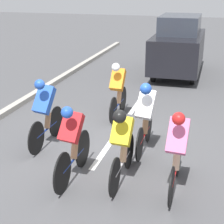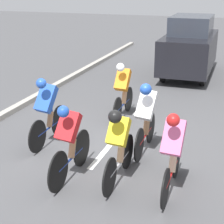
{
  "view_description": "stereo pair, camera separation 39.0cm",
  "coord_description": "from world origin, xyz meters",
  "px_view_note": "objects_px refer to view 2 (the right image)",
  "views": [
    {
      "loc": [
        -2.09,
        6.91,
        3.42
      ],
      "look_at": [
        -0.21,
        0.26,
        0.95
      ],
      "focal_mm": 60.0,
      "sensor_mm": 36.0,
      "label": 1
    },
    {
      "loc": [
        -2.47,
        6.79,
        3.42
      ],
      "look_at": [
        -0.21,
        0.26,
        0.95
      ],
      "focal_mm": 60.0,
      "sensor_mm": 36.0,
      "label": 2
    }
  ],
  "objects_px": {
    "cyclist_red": "(69,140)",
    "cyclist_yellow": "(119,143)",
    "cyclist_white": "(146,116)",
    "cyclist_orange": "(123,89)",
    "support_car": "(190,47)",
    "cyclist_blue": "(47,110)",
    "cyclist_pink": "(173,150)"
  },
  "relations": [
    {
      "from": "cyclist_white",
      "to": "cyclist_red",
      "type": "relative_size",
      "value": 0.96
    },
    {
      "from": "cyclist_pink",
      "to": "cyclist_blue",
      "type": "xyz_separation_m",
      "value": [
        2.88,
        -1.09,
        0.01
      ]
    },
    {
      "from": "cyclist_red",
      "to": "cyclist_yellow",
      "type": "bearing_deg",
      "value": -169.75
    },
    {
      "from": "cyclist_white",
      "to": "cyclist_orange",
      "type": "relative_size",
      "value": 1.0
    },
    {
      "from": "cyclist_red",
      "to": "cyclist_yellow",
      "type": "xyz_separation_m",
      "value": [
        -0.86,
        -0.16,
        0.0
      ]
    },
    {
      "from": "support_car",
      "to": "cyclist_red",
      "type": "bearing_deg",
      "value": 83.96
    },
    {
      "from": "cyclist_white",
      "to": "cyclist_yellow",
      "type": "xyz_separation_m",
      "value": [
        0.14,
        1.34,
        -0.06
      ]
    },
    {
      "from": "cyclist_yellow",
      "to": "cyclist_red",
      "type": "bearing_deg",
      "value": 10.25
    },
    {
      "from": "cyclist_blue",
      "to": "support_car",
      "type": "xyz_separation_m",
      "value": [
        -1.98,
        -7.18,
        0.28
      ]
    },
    {
      "from": "cyclist_white",
      "to": "support_car",
      "type": "distance_m",
      "value": 6.9
    },
    {
      "from": "cyclist_yellow",
      "to": "support_car",
      "type": "bearing_deg",
      "value": -90.21
    },
    {
      "from": "cyclist_white",
      "to": "cyclist_red",
      "type": "xyz_separation_m",
      "value": [
        1.0,
        1.5,
        -0.06
      ]
    },
    {
      "from": "cyclist_blue",
      "to": "cyclist_yellow",
      "type": "relative_size",
      "value": 0.99
    },
    {
      "from": "cyclist_orange",
      "to": "cyclist_yellow",
      "type": "bearing_deg",
      "value": 106.21
    },
    {
      "from": "cyclist_white",
      "to": "cyclist_blue",
      "type": "distance_m",
      "value": 2.11
    },
    {
      "from": "cyclist_orange",
      "to": "support_car",
      "type": "bearing_deg",
      "value": -100.58
    },
    {
      "from": "cyclist_pink",
      "to": "cyclist_orange",
      "type": "distance_m",
      "value": 3.69
    },
    {
      "from": "cyclist_white",
      "to": "cyclist_orange",
      "type": "height_order",
      "value": "cyclist_white"
    },
    {
      "from": "cyclist_pink",
      "to": "cyclist_blue",
      "type": "distance_m",
      "value": 3.08
    },
    {
      "from": "cyclist_orange",
      "to": "cyclist_red",
      "type": "xyz_separation_m",
      "value": [
        -0.06,
        3.31,
        -0.02
      ]
    },
    {
      "from": "cyclist_pink",
      "to": "cyclist_red",
      "type": "bearing_deg",
      "value": 3.88
    },
    {
      "from": "cyclist_red",
      "to": "support_car",
      "type": "bearing_deg",
      "value": -96.04
    },
    {
      "from": "cyclist_white",
      "to": "support_car",
      "type": "bearing_deg",
      "value": -89.07
    },
    {
      "from": "cyclist_red",
      "to": "cyclist_blue",
      "type": "bearing_deg",
      "value": -48.16
    },
    {
      "from": "cyclist_orange",
      "to": "cyclist_blue",
      "type": "height_order",
      "value": "cyclist_blue"
    },
    {
      "from": "cyclist_white",
      "to": "cyclist_blue",
      "type": "height_order",
      "value": "cyclist_white"
    },
    {
      "from": "cyclist_white",
      "to": "cyclist_blue",
      "type": "bearing_deg",
      "value": 7.63
    },
    {
      "from": "cyclist_pink",
      "to": "cyclist_yellow",
      "type": "bearing_deg",
      "value": -2.04
    },
    {
      "from": "cyclist_orange",
      "to": "cyclist_yellow",
      "type": "height_order",
      "value": "cyclist_orange"
    },
    {
      "from": "cyclist_white",
      "to": "cyclist_orange",
      "type": "xyz_separation_m",
      "value": [
        1.06,
        -1.82,
        -0.04
      ]
    },
    {
      "from": "cyclist_blue",
      "to": "cyclist_white",
      "type": "bearing_deg",
      "value": -172.37
    },
    {
      "from": "cyclist_pink",
      "to": "cyclist_white",
      "type": "bearing_deg",
      "value": -59.93
    }
  ]
}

